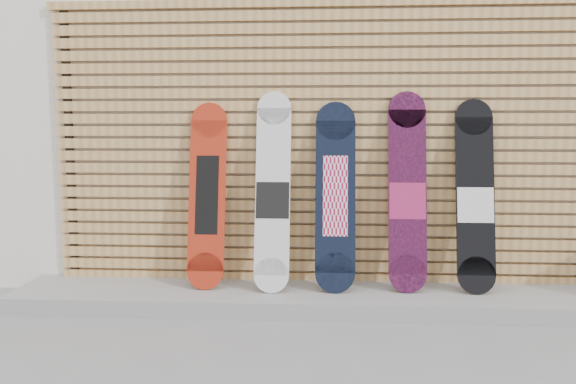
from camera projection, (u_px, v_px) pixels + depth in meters
The scene contains 9 objects.
ground at pixel (344, 340), 3.52m from camera, with size 80.00×80.00×0.00m, color gray.
building at pixel (376, 88), 6.75m from camera, with size 12.00×5.00×3.60m, color white.
concrete_step at pixel (321, 298), 4.20m from camera, with size 4.60×0.70×0.12m, color gray.
slat_wall at pixel (322, 143), 4.35m from camera, with size 4.26×0.08×2.29m.
snowboard_0 at pixel (207, 195), 4.27m from camera, with size 0.28×0.32×1.40m.
snowboard_1 at pixel (273, 192), 4.20m from camera, with size 0.26×0.38×1.49m.
snowboard_2 at pixel (335, 196), 4.19m from camera, with size 0.30×0.35×1.41m.
snowboard_3 at pixel (407, 192), 4.17m from camera, with size 0.28×0.31×1.48m.
snowboard_4 at pixel (475, 197), 4.14m from camera, with size 0.28×0.32×1.43m.
Camera 1 is at (-0.15, -3.41, 1.34)m, focal length 35.00 mm.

